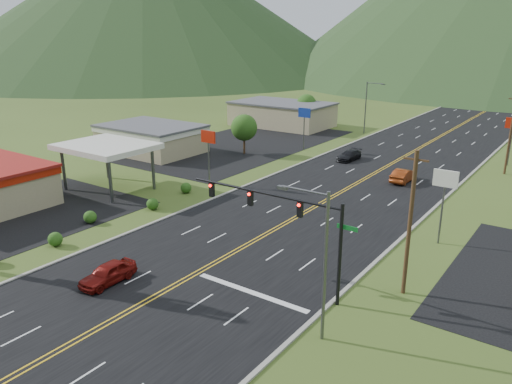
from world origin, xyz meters
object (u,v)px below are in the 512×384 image
Objects in this scene: streetlight_east at (320,256)px; car_red_near at (108,274)px; gas_canopy at (106,148)px; car_red_far at (403,176)px; car_dark_mid at (349,156)px; streetlight_west at (368,104)px; traffic_signal at (287,216)px.

car_red_near is at bearing -169.85° from streetlight_east.
streetlight_east is 0.90× the size of gas_canopy.
streetlight_east is 35.13m from car_red_far.
car_red_far is at bearing 101.47° from streetlight_east.
streetlight_east reaches higher than car_dark_mid.
car_red_near is (7.56, -62.74, -4.44)m from streetlight_west.
car_red_far reaches higher than car_dark_mid.
car_dark_mid is (-12.07, 36.15, -4.65)m from traffic_signal.
streetlight_west is 1.88× the size of car_red_far.
streetlight_east is at bearing -63.61° from car_dark_mid.
car_red_far is at bearing -58.35° from streetlight_west.
gas_canopy reaches higher than car_red_far.
streetlight_west reaches higher than car_dark_mid.
traffic_signal is at bearing -67.81° from car_dark_mid.
streetlight_west is 30.67m from car_red_far.
gas_canopy is at bearing 139.51° from car_red_near.
car_red_near is 42.91m from car_dark_mid.
traffic_signal is at bearing -72.03° from streetlight_west.
car_dark_mid is (-16.76, 40.14, -4.50)m from streetlight_east.
streetlight_west reaches higher than car_red_near.
car_red_far is (9.83, -5.98, 0.11)m from car_dark_mid.
traffic_signal is at bearing 139.61° from streetlight_east.
traffic_signal is 13.37m from car_red_near.
streetlight_east reaches higher than car_red_far.
gas_canopy is 2.31× the size of car_red_near.
traffic_signal is 58.88m from streetlight_west.
streetlight_west is 21.25m from car_dark_mid.
streetlight_west is 2.08× the size of car_red_near.
car_red_near is at bearing 78.73° from car_red_far.
traffic_signal is 1.31× the size of gas_canopy.
gas_canopy is at bearing 41.67° from car_red_far.
car_red_far is at bearing 76.23° from car_red_near.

